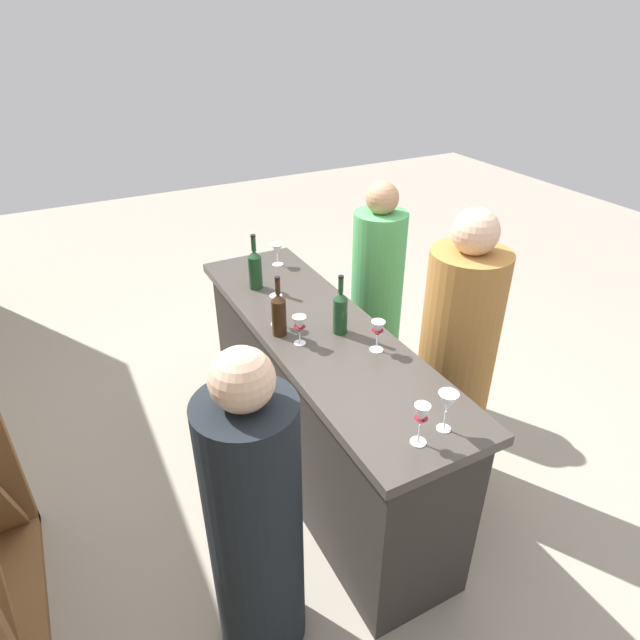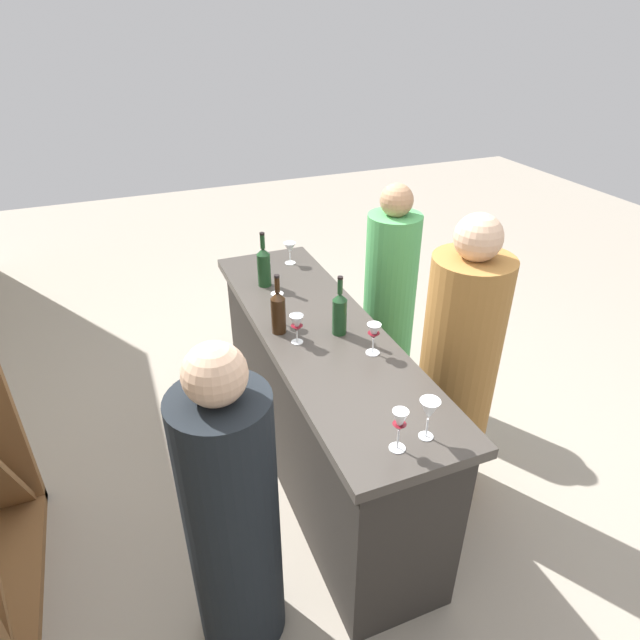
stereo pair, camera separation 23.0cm
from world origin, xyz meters
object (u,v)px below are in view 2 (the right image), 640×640
at_px(wine_glass_far_left, 400,423).
at_px(wine_glass_far_right, 278,303).
at_px(wine_glass_far_center, 297,325).
at_px(wine_bottle_leftmost_olive_green, 340,312).
at_px(wine_glass_near_right, 429,411).
at_px(wine_bottle_center_olive_green, 264,266).
at_px(wine_bottle_second_left_amber_brown, 278,311).
at_px(wine_glass_near_left, 374,333).
at_px(person_center_guest, 456,377).
at_px(person_right_guest, 232,519).
at_px(wine_glass_near_center, 290,249).
at_px(person_left_guest, 389,304).

xyz_separation_m(wine_glass_far_left, wine_glass_far_right, (1.04, 0.12, -0.01)).
bearing_deg(wine_glass_far_center, wine_bottle_leftmost_olive_green, -89.36).
bearing_deg(wine_glass_near_right, wine_bottle_leftmost_olive_green, 0.20).
xyz_separation_m(wine_bottle_center_olive_green, wine_glass_far_right, (-0.44, 0.06, -0.01)).
bearing_deg(wine_bottle_second_left_amber_brown, wine_bottle_leftmost_olive_green, -114.23).
bearing_deg(wine_glass_far_right, wine_bottle_second_left_amber_brown, 164.11).
height_order(wine_bottle_leftmost_olive_green, wine_glass_far_right, wine_bottle_leftmost_olive_green).
xyz_separation_m(wine_glass_near_left, person_center_guest, (-0.04, -0.48, -0.35)).
distance_m(wine_glass_near_left, person_right_guest, 1.00).
bearing_deg(person_center_guest, wine_glass_far_right, -36.01).
bearing_deg(wine_bottle_leftmost_olive_green, wine_glass_near_left, -161.85).
distance_m(wine_bottle_leftmost_olive_green, wine_glass_near_right, 0.81).
distance_m(wine_bottle_second_left_amber_brown, wine_glass_far_left, 0.96).
xyz_separation_m(wine_glass_near_right, person_right_guest, (0.17, 0.74, -0.44)).
relative_size(wine_glass_far_center, wine_glass_far_right, 0.90).
height_order(wine_glass_near_right, wine_glass_far_right, wine_glass_near_right).
bearing_deg(person_center_guest, wine_glass_near_left, -9.60).
bearing_deg(wine_glass_far_right, wine_glass_near_center, -23.95).
bearing_deg(wine_glass_near_center, wine_glass_far_center, 162.84).
relative_size(wine_bottle_center_olive_green, person_left_guest, 0.22).
bearing_deg(wine_glass_far_left, wine_glass_near_left, -18.59).
distance_m(wine_bottle_leftmost_olive_green, wine_glass_near_left, 0.24).
bearing_deg(wine_glass_far_right, wine_glass_far_center, -173.66).
xyz_separation_m(wine_bottle_center_olive_green, wine_glass_far_left, (-1.48, -0.06, -0.00)).
relative_size(wine_bottle_second_left_amber_brown, person_center_guest, 0.19).
height_order(wine_bottle_center_olive_green, wine_glass_far_right, wine_bottle_center_olive_green).
relative_size(wine_glass_near_right, wine_glass_far_right, 1.04).
bearing_deg(wine_bottle_leftmost_olive_green, person_center_guest, -115.08).
relative_size(wine_bottle_center_olive_green, person_right_guest, 0.22).
distance_m(wine_glass_near_left, wine_glass_near_center, 1.12).
xyz_separation_m(wine_bottle_second_left_amber_brown, wine_bottle_center_olive_green, (0.53, -0.09, 0.00)).
bearing_deg(person_left_guest, wine_glass_near_center, -25.85).
xyz_separation_m(wine_glass_near_right, wine_glass_far_center, (0.81, 0.23, -0.03)).
distance_m(wine_glass_far_right, person_center_guest, 1.00).
bearing_deg(wine_glass_far_right, person_left_guest, -63.94).
bearing_deg(wine_bottle_second_left_amber_brown, wine_bottle_center_olive_green, -9.26).
relative_size(wine_glass_far_right, person_left_guest, 0.11).
relative_size(wine_bottle_second_left_amber_brown, wine_glass_near_left, 2.00).
relative_size(wine_bottle_second_left_amber_brown, wine_glass_near_right, 1.81).
bearing_deg(person_left_guest, wine_glass_far_center, 31.85).
bearing_deg(person_center_guest, wine_glass_near_center, -71.78).
height_order(wine_glass_near_center, wine_glass_far_left, wine_glass_far_left).
xyz_separation_m(wine_glass_near_right, person_center_guest, (0.55, -0.55, -0.37)).
relative_size(person_center_guest, person_right_guest, 1.09).
distance_m(wine_glass_near_left, person_left_guest, 1.14).
xyz_separation_m(wine_glass_far_left, person_right_guest, (0.18, 0.60, -0.43)).
xyz_separation_m(wine_bottle_leftmost_olive_green, wine_glass_near_right, (-0.81, -0.00, 0.01)).
distance_m(wine_bottle_second_left_amber_brown, wine_glass_far_right, 0.10).
distance_m(person_center_guest, person_right_guest, 1.35).
bearing_deg(wine_bottle_leftmost_olive_green, person_left_guest, -44.99).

